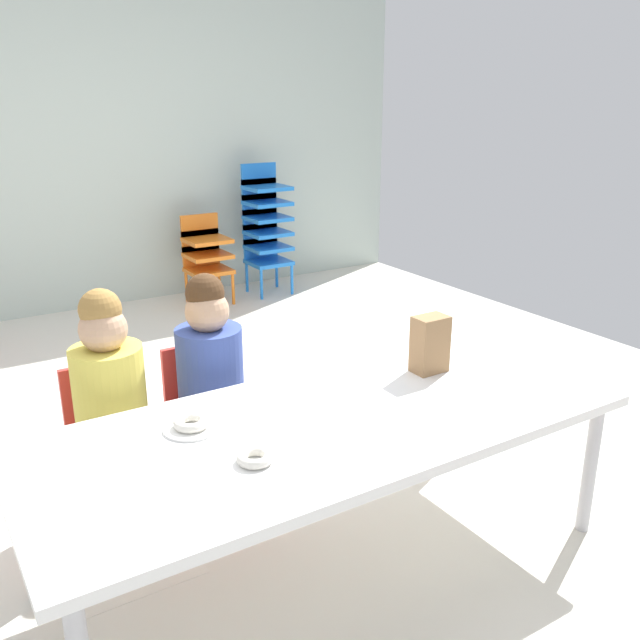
{
  "coord_description": "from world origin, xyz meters",
  "views": [
    {
      "loc": [
        -0.95,
        -2.52,
        1.57
      ],
      "look_at": [
        0.27,
        -0.58,
        0.81
      ],
      "focal_mm": 38.24,
      "sensor_mm": 36.0,
      "label": 1
    }
  ],
  "objects_px": {
    "seated_child_middle_seat": "(210,365)",
    "kid_chair_blue_stack": "(265,223)",
    "craft_table": "(330,430)",
    "paper_plate_near_edge": "(192,428)",
    "donut_powdered_loose": "(255,458)",
    "paper_bag_brown": "(430,344)",
    "kid_chair_orange_stack": "(206,253)",
    "seated_child_near_camera": "(109,387)",
    "donut_powdered_on_plate": "(191,423)"
  },
  "relations": [
    {
      "from": "craft_table",
      "to": "donut_powdered_on_plate",
      "type": "xyz_separation_m",
      "value": [
        -0.41,
        0.17,
        0.06
      ]
    },
    {
      "from": "kid_chair_blue_stack",
      "to": "donut_powdered_on_plate",
      "type": "height_order",
      "value": "kid_chair_blue_stack"
    },
    {
      "from": "kid_chair_blue_stack",
      "to": "paper_plate_near_edge",
      "type": "relative_size",
      "value": 5.78
    },
    {
      "from": "donut_powdered_on_plate",
      "to": "donut_powdered_loose",
      "type": "height_order",
      "value": "donut_powdered_on_plate"
    },
    {
      "from": "donut_powdered_on_plate",
      "to": "craft_table",
      "type": "bearing_deg",
      "value": -22.66
    },
    {
      "from": "seated_child_middle_seat",
      "to": "donut_powdered_loose",
      "type": "distance_m",
      "value": 0.78
    },
    {
      "from": "seated_child_middle_seat",
      "to": "paper_plate_near_edge",
      "type": "distance_m",
      "value": 0.54
    },
    {
      "from": "kid_chair_orange_stack",
      "to": "paper_plate_near_edge",
      "type": "xyz_separation_m",
      "value": [
        -1.31,
        -2.98,
        0.16
      ]
    },
    {
      "from": "craft_table",
      "to": "seated_child_near_camera",
      "type": "distance_m",
      "value": 0.84
    },
    {
      "from": "paper_bag_brown",
      "to": "craft_table",
      "type": "bearing_deg",
      "value": -165.59
    },
    {
      "from": "craft_table",
      "to": "paper_plate_near_edge",
      "type": "distance_m",
      "value": 0.45
    },
    {
      "from": "paper_plate_near_edge",
      "to": "donut_powdered_on_plate",
      "type": "height_order",
      "value": "donut_powdered_on_plate"
    },
    {
      "from": "seated_child_near_camera",
      "to": "kid_chair_blue_stack",
      "type": "bearing_deg",
      "value": 51.97
    },
    {
      "from": "kid_chair_orange_stack",
      "to": "donut_powdered_loose",
      "type": "distance_m",
      "value": 3.5
    },
    {
      "from": "paper_bag_brown",
      "to": "donut_powdered_on_plate",
      "type": "xyz_separation_m",
      "value": [
        -0.95,
        0.03,
        -0.09
      ]
    },
    {
      "from": "seated_child_middle_seat",
      "to": "kid_chair_blue_stack",
      "type": "bearing_deg",
      "value": 58.02
    },
    {
      "from": "seated_child_middle_seat",
      "to": "donut_powdered_loose",
      "type": "height_order",
      "value": "seated_child_middle_seat"
    },
    {
      "from": "donut_powdered_loose",
      "to": "seated_child_near_camera",
      "type": "bearing_deg",
      "value": 105.5
    },
    {
      "from": "paper_bag_brown",
      "to": "donut_powdered_loose",
      "type": "distance_m",
      "value": 0.92
    },
    {
      "from": "paper_plate_near_edge",
      "to": "donut_powdered_loose",
      "type": "height_order",
      "value": "donut_powdered_loose"
    },
    {
      "from": "craft_table",
      "to": "paper_plate_near_edge",
      "type": "xyz_separation_m",
      "value": [
        -0.41,
        0.17,
        0.04
      ]
    },
    {
      "from": "seated_child_near_camera",
      "to": "donut_powdered_on_plate",
      "type": "relative_size",
      "value": 8.07
    },
    {
      "from": "kid_chair_blue_stack",
      "to": "seated_child_middle_seat",
      "type": "bearing_deg",
      "value": -121.98
    },
    {
      "from": "paper_bag_brown",
      "to": "donut_powdered_on_plate",
      "type": "relative_size",
      "value": 1.93
    },
    {
      "from": "seated_child_middle_seat",
      "to": "donut_powdered_loose",
      "type": "bearing_deg",
      "value": -103.8
    },
    {
      "from": "kid_chair_orange_stack",
      "to": "donut_powdered_on_plate",
      "type": "relative_size",
      "value": 5.98
    },
    {
      "from": "seated_child_near_camera",
      "to": "kid_chair_orange_stack",
      "type": "height_order",
      "value": "seated_child_near_camera"
    },
    {
      "from": "kid_chair_orange_stack",
      "to": "donut_powdered_loose",
      "type": "relative_size",
      "value": 6.23
    },
    {
      "from": "paper_bag_brown",
      "to": "seated_child_near_camera",
      "type": "bearing_deg",
      "value": 155.1
    },
    {
      "from": "paper_bag_brown",
      "to": "kid_chair_blue_stack",
      "type": "bearing_deg",
      "value": 73.71
    },
    {
      "from": "craft_table",
      "to": "paper_plate_near_edge",
      "type": "relative_size",
      "value": 11.02
    },
    {
      "from": "kid_chair_orange_stack",
      "to": "paper_plate_near_edge",
      "type": "relative_size",
      "value": 3.78
    },
    {
      "from": "seated_child_near_camera",
      "to": "donut_powdered_loose",
      "type": "bearing_deg",
      "value": -74.5
    },
    {
      "from": "paper_bag_brown",
      "to": "donut_powdered_loose",
      "type": "xyz_separation_m",
      "value": [
        -0.87,
        -0.26,
        -0.09
      ]
    },
    {
      "from": "seated_child_near_camera",
      "to": "paper_bag_brown",
      "type": "height_order",
      "value": "seated_child_near_camera"
    },
    {
      "from": "seated_child_near_camera",
      "to": "craft_table",
      "type": "bearing_deg",
      "value": -49.64
    },
    {
      "from": "craft_table",
      "to": "paper_bag_brown",
      "type": "height_order",
      "value": "paper_bag_brown"
    },
    {
      "from": "kid_chair_orange_stack",
      "to": "paper_plate_near_edge",
      "type": "distance_m",
      "value": 3.26
    },
    {
      "from": "craft_table",
      "to": "seated_child_near_camera",
      "type": "relative_size",
      "value": 2.16
    },
    {
      "from": "craft_table",
      "to": "paper_bag_brown",
      "type": "xyz_separation_m",
      "value": [
        0.54,
        0.14,
        0.15
      ]
    },
    {
      "from": "kid_chair_orange_stack",
      "to": "paper_bag_brown",
      "type": "distance_m",
      "value": 3.05
    },
    {
      "from": "kid_chair_orange_stack",
      "to": "donut_powdered_loose",
      "type": "bearing_deg",
      "value": -110.59
    },
    {
      "from": "seated_child_near_camera",
      "to": "donut_powdered_on_plate",
      "type": "height_order",
      "value": "seated_child_near_camera"
    },
    {
      "from": "seated_child_middle_seat",
      "to": "donut_powdered_on_plate",
      "type": "relative_size",
      "value": 8.07
    },
    {
      "from": "kid_chair_blue_stack",
      "to": "paper_bag_brown",
      "type": "height_order",
      "value": "kid_chair_blue_stack"
    },
    {
      "from": "seated_child_middle_seat",
      "to": "donut_powdered_on_plate",
      "type": "xyz_separation_m",
      "value": [
        -0.27,
        -0.47,
        0.02
      ]
    },
    {
      "from": "craft_table",
      "to": "paper_plate_near_edge",
      "type": "bearing_deg",
      "value": 157.34
    },
    {
      "from": "seated_child_middle_seat",
      "to": "paper_bag_brown",
      "type": "bearing_deg",
      "value": -36.2
    },
    {
      "from": "donut_powdered_loose",
      "to": "seated_child_middle_seat",
      "type": "bearing_deg",
      "value": 76.2
    },
    {
      "from": "seated_child_near_camera",
      "to": "seated_child_middle_seat",
      "type": "height_order",
      "value": "same"
    }
  ]
}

